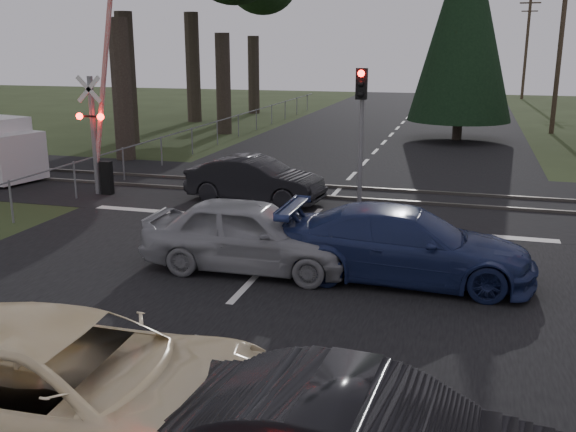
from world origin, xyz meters
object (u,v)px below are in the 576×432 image
(utility_pole_far, at_px, (527,46))
(silver_car, at_px, (250,235))
(crossing_signal, at_px, (100,132))
(dark_car_far, at_px, (255,180))
(cream_coupe, at_px, (69,389))
(blue_sedan, at_px, (406,245))
(traffic_signal_center, at_px, (361,113))
(utility_pole_mid, at_px, (560,46))

(utility_pole_far, distance_m, silver_car, 51.70)
(crossing_signal, distance_m, silver_car, 9.06)
(dark_car_far, bearing_deg, cream_coupe, -165.30)
(cream_coupe, relative_size, blue_sedan, 1.11)
(traffic_signal_center, height_order, blue_sedan, traffic_signal_center)
(cream_coupe, bearing_deg, silver_car, -2.30)
(blue_sedan, bearing_deg, utility_pole_mid, -11.81)
(utility_pole_far, bearing_deg, traffic_signal_center, -99.60)
(utility_pole_far, distance_m, cream_coupe, 58.27)
(utility_pole_far, bearing_deg, cream_coupe, -98.61)
(utility_pole_far, xyz_separation_m, dark_car_far, (-10.65, -44.89, -4.02))
(crossing_signal, distance_m, cream_coupe, 14.22)
(traffic_signal_center, bearing_deg, utility_pole_far, 80.40)
(traffic_signal_center, relative_size, cream_coupe, 0.71)
(silver_car, bearing_deg, traffic_signal_center, -12.11)
(crossing_signal, xyz_separation_m, traffic_signal_center, (8.27, 0.89, 0.75))
(blue_sedan, relative_size, dark_car_far, 1.22)
(traffic_signal_center, relative_size, blue_sedan, 0.79)
(cream_coupe, relative_size, silver_car, 1.26)
(blue_sedan, bearing_deg, crossing_signal, 63.06)
(utility_pole_far, height_order, cream_coupe, utility_pole_far)
(utility_pole_mid, relative_size, utility_pole_far, 1.00)
(crossing_signal, distance_m, dark_car_far, 5.31)
(traffic_signal_center, bearing_deg, cream_coupe, -95.21)
(traffic_signal_center, xyz_separation_m, utility_pole_mid, (7.50, 19.32, 1.92))
(traffic_signal_center, xyz_separation_m, cream_coupe, (-1.20, -13.16, -2.00))
(utility_pole_far, bearing_deg, crossing_signal, -109.23)
(traffic_signal_center, xyz_separation_m, utility_pole_far, (7.50, 44.32, 1.92))
(traffic_signal_center, distance_m, silver_car, 6.90)
(silver_car, distance_m, blue_sedan, 3.31)
(crossing_signal, height_order, dark_car_far, crossing_signal)
(dark_car_far, bearing_deg, utility_pole_far, -7.45)
(silver_car, height_order, blue_sedan, silver_car)
(utility_pole_mid, distance_m, utility_pole_far, 25.00)
(utility_pole_mid, relative_size, cream_coupe, 1.55)
(traffic_signal_center, xyz_separation_m, dark_car_far, (-3.15, -0.56, -2.10))
(traffic_signal_center, height_order, dark_car_far, traffic_signal_center)
(utility_pole_far, relative_size, cream_coupe, 1.55)
(traffic_signal_center, bearing_deg, crossing_signal, -173.85)
(utility_pole_mid, relative_size, dark_car_far, 2.11)
(crossing_signal, height_order, utility_pole_far, utility_pole_far)
(utility_pole_mid, bearing_deg, blue_sedan, -102.10)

